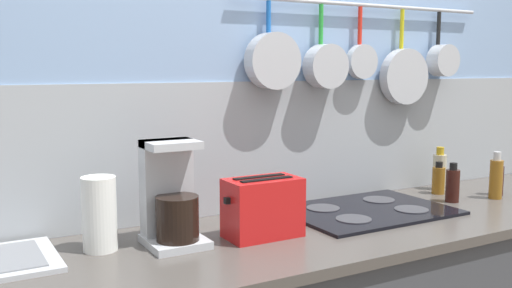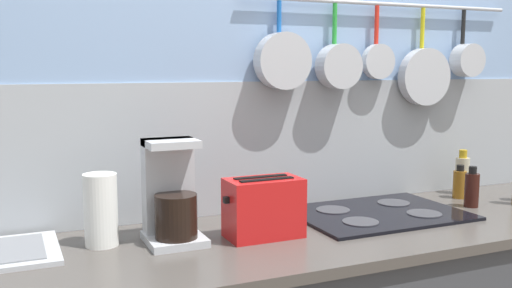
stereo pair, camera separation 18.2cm
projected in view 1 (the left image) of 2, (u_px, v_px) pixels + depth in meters
wall_back at (266, 119)px, 2.27m from camera, size 7.20×0.16×2.60m
countertop at (320, 233)px, 1.99m from camera, size 2.94×0.68×0.03m
paper_towel_roll at (99, 214)px, 1.74m from camera, size 0.10×0.10×0.23m
coffee_maker at (171, 202)px, 1.80m from camera, size 0.18×0.20×0.33m
toaster at (263, 208)px, 1.88m from camera, size 0.26×0.14×0.20m
cooktop at (367, 210)px, 2.21m from camera, size 0.63×0.46×0.01m
bottle_hot_sauce at (453, 185)px, 2.37m from camera, size 0.06×0.06×0.16m
bottle_dish_soap at (438, 180)px, 2.52m from camera, size 0.06×0.06×0.14m
bottle_olive_oil at (439, 171)px, 2.61m from camera, size 0.06×0.06×0.20m
bottle_vinegar at (497, 178)px, 2.42m from camera, size 0.05×0.05×0.20m
bottle_cooking_wine at (497, 179)px, 2.50m from camera, size 0.05×0.05×0.16m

